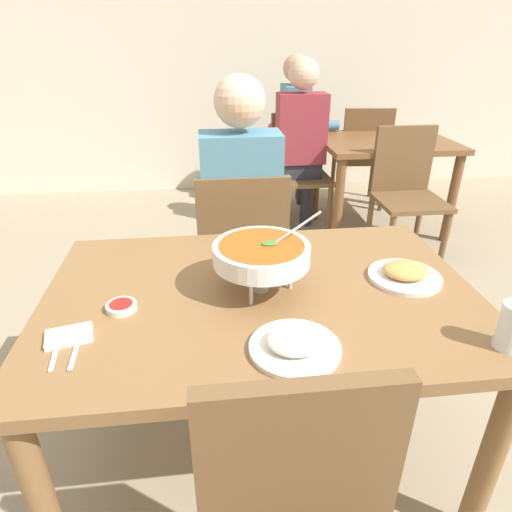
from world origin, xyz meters
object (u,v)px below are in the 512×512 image
at_px(dining_table_far, 383,156).
at_px(diner_main, 241,201).
at_px(dining_table_main, 261,316).
at_px(chair_diner_main, 242,248).
at_px(patron_bg_middle, 300,138).
at_px(chair_bg_right, 406,186).
at_px(sauce_dish, 121,306).
at_px(chair_bg_left, 294,152).
at_px(drink_glass, 511,329).
at_px(curry_bowl, 263,254).
at_px(chair_bg_corner, 363,152).
at_px(appetizer_plate, 405,274).
at_px(patron_bg_left, 299,125).
at_px(rice_plate, 295,344).
at_px(chair_bg_middle, 299,166).

bearing_deg(dining_table_far, diner_main, -133.25).
relative_size(dining_table_main, chair_diner_main, 1.52).
xyz_separation_m(dining_table_far, patron_bg_middle, (-0.67, 0.03, 0.15)).
relative_size(chair_diner_main, chair_bg_right, 1.00).
distance_m(dining_table_main, sauce_dish, 0.44).
bearing_deg(patron_bg_middle, chair_bg_left, 82.66).
xyz_separation_m(drink_glass, chair_bg_right, (0.61, 1.93, -0.27)).
bearing_deg(curry_bowl, sauce_dish, -171.75).
bearing_deg(drink_glass, patron_bg_middle, 90.88).
relative_size(drink_glass, chair_bg_corner, 0.14).
relative_size(chair_diner_main, patron_bg_middle, 0.69).
xyz_separation_m(dining_table_far, chair_bg_corner, (-0.00, 0.46, -0.08)).
distance_m(drink_glass, chair_bg_corner, 2.98).
height_order(chair_bg_right, chair_bg_corner, same).
bearing_deg(dining_table_main, curry_bowl, 57.72).
relative_size(chair_diner_main, chair_bg_left, 1.00).
xyz_separation_m(appetizer_plate, chair_bg_left, (0.15, 2.63, -0.23)).
xyz_separation_m(chair_diner_main, diner_main, (0.00, 0.03, 0.24)).
distance_m(chair_diner_main, chair_bg_corner, 2.18).
distance_m(diner_main, drink_glass, 1.28).
bearing_deg(patron_bg_left, appetizer_plate, -93.78).
distance_m(dining_table_main, patron_bg_left, 2.69).
height_order(dining_table_main, rice_plate, rice_plate).
distance_m(dining_table_far, chair_bg_left, 0.83).
xyz_separation_m(rice_plate, appetizer_plate, (0.44, 0.32, 0.00)).
bearing_deg(chair_diner_main, curry_bowl, -89.66).
distance_m(dining_table_main, patron_bg_middle, 2.19).
distance_m(appetizer_plate, drink_glass, 0.39).
relative_size(appetizer_plate, patron_bg_middle, 0.18).
bearing_deg(patron_bg_middle, chair_bg_corner, 32.92).
distance_m(curry_bowl, chair_bg_middle, 2.29).
bearing_deg(chair_bg_corner, sauce_dish, -122.50).
relative_size(sauce_dish, chair_bg_middle, 0.10).
xyz_separation_m(diner_main, chair_bg_middle, (0.58, 1.41, -0.24)).
relative_size(dining_table_main, patron_bg_middle, 1.05).
relative_size(diner_main, chair_bg_corner, 1.46).
bearing_deg(chair_bg_middle, curry_bowl, -104.83).
bearing_deg(rice_plate, patron_bg_left, 78.19).
xyz_separation_m(rice_plate, chair_bg_left, (0.58, 2.95, -0.23)).
bearing_deg(patron_bg_left, curry_bowl, -104.08).
height_order(diner_main, drink_glass, diner_main).
xyz_separation_m(curry_bowl, patron_bg_left, (0.65, 2.60, -0.10)).
distance_m(drink_glass, chair_bg_right, 2.04).
relative_size(chair_bg_corner, patron_bg_left, 0.69).
bearing_deg(curry_bowl, drink_glass, -30.87).
distance_m(curry_bowl, chair_bg_right, 2.01).
height_order(drink_glass, patron_bg_middle, patron_bg_middle).
distance_m(appetizer_plate, patron_bg_middle, 2.10).
xyz_separation_m(curry_bowl, appetizer_plate, (0.48, 0.02, -0.11)).
relative_size(chair_diner_main, appetizer_plate, 3.75).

